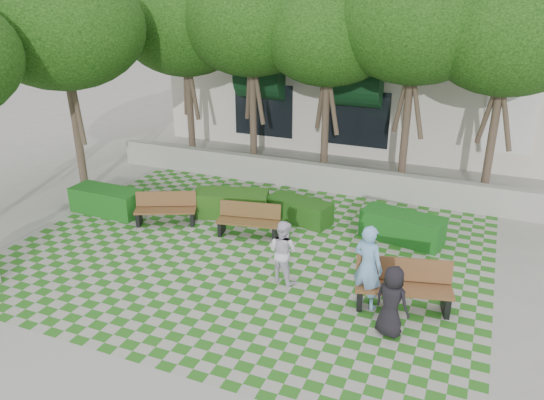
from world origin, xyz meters
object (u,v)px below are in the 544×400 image
at_px(bench_mid, 249,221).
at_px(person_blue, 368,267).
at_px(bench_east, 403,286).
at_px(hedge_midleft, 231,204).
at_px(hedge_west, 107,201).
at_px(person_dark, 392,301).
at_px(hedge_midright, 299,210).
at_px(person_white, 283,251).
at_px(bench_west, 166,209).
at_px(hedge_east, 402,227).

xyz_separation_m(bench_mid, person_blue, (3.82, -2.21, 0.52)).
bearing_deg(bench_east, bench_mid, 143.06).
relative_size(hedge_midleft, person_blue, 1.15).
height_order(hedge_midleft, hedge_west, hedge_west).
bearing_deg(hedge_midleft, person_dark, -36.03).
bearing_deg(hedge_midright, person_white, -76.66).
bearing_deg(person_white, hedge_midleft, -31.99).
height_order(bench_mid, person_blue, person_blue).
relative_size(bench_west, hedge_midleft, 0.83).
xyz_separation_m(bench_mid, hedge_midright, (0.97, 1.44, -0.10)).
xyz_separation_m(hedge_midleft, person_blue, (4.89, -3.25, 0.57)).
distance_m(bench_east, hedge_midright, 4.95).
height_order(hedge_east, hedge_midleft, hedge_midleft).
bearing_deg(person_white, bench_west, -7.43).
distance_m(bench_east, person_dark, 1.08).
bearing_deg(person_white, bench_mid, -33.20).
distance_m(bench_mid, hedge_east, 4.20).
bearing_deg(hedge_east, bench_mid, -161.58).
distance_m(hedge_east, hedge_midleft, 5.06).
bearing_deg(bench_west, hedge_midleft, 14.80).
relative_size(person_blue, person_dark, 1.28).
distance_m(bench_west, person_dark, 7.61).
distance_m(hedge_midleft, person_dark, 6.89).
bearing_deg(person_blue, hedge_midright, -30.57).
bearing_deg(hedge_east, person_blue, -92.65).
relative_size(bench_east, bench_west, 1.17).
bearing_deg(person_blue, bench_east, -139.73).
bearing_deg(bench_east, bench_west, 152.47).
distance_m(bench_west, hedge_midright, 3.91).
distance_m(hedge_east, person_blue, 3.59).
bearing_deg(person_white, bench_east, -166.66).
xyz_separation_m(hedge_east, person_white, (-2.22, -3.25, 0.39)).
xyz_separation_m(bench_east, person_white, (-2.80, 0.04, 0.25)).
bearing_deg(bench_mid, hedge_east, 7.69).
bearing_deg(person_dark, bench_mid, -12.96).
bearing_deg(bench_east, hedge_west, 155.69).
relative_size(bench_east, person_dark, 1.43).
bearing_deg(person_blue, person_dark, 151.62).
height_order(bench_east, person_white, person_white).
bearing_deg(hedge_midleft, bench_west, -140.65).
bearing_deg(hedge_midright, person_dark, -51.64).
distance_m(bench_west, hedge_midleft, 1.95).
relative_size(hedge_east, hedge_midright, 1.14).
height_order(bench_east, bench_west, bench_east).
bearing_deg(hedge_midright, bench_mid, -123.94).
bearing_deg(hedge_midleft, person_white, -46.17).
xyz_separation_m(bench_east, hedge_midright, (-3.59, 3.40, -0.18)).
bearing_deg(person_white, person_dark, 172.33).
xyz_separation_m(hedge_east, person_blue, (-0.16, -3.54, 0.58)).
bearing_deg(hedge_west, hedge_midleft, 19.28).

